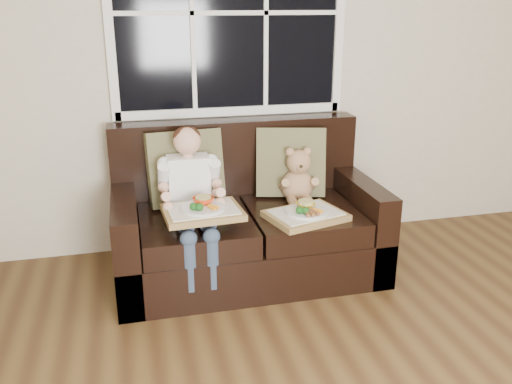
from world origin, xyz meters
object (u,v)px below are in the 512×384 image
object	(u,v)px
teddy_bear	(298,179)
tray_left	(203,210)
child	(191,188)
loveseat	(246,226)
tray_right	(306,214)

from	to	relation	value
teddy_bear	tray_left	world-z (taller)	teddy_bear
teddy_bear	child	bearing A→B (deg)	-162.82
loveseat	tray_right	xyz separation A→B (m)	(0.31, -0.30, 0.17)
teddy_bear	tray_left	size ratio (longest dim) A/B	0.82
tray_right	tray_left	bearing A→B (deg)	167.54
teddy_bear	tray_left	xyz separation A→B (m)	(-0.69, -0.36, -0.03)
tray_left	tray_right	bearing A→B (deg)	-1.27
child	teddy_bear	world-z (taller)	child
child	teddy_bear	xyz separation A→B (m)	(0.73, 0.14, -0.04)
tray_left	child	bearing A→B (deg)	95.91
tray_left	tray_right	distance (m)	0.65
child	loveseat	bearing A→B (deg)	17.91
child	tray_left	size ratio (longest dim) A/B	1.81
child	tray_right	world-z (taller)	child
child	tray_left	distance (m)	0.23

